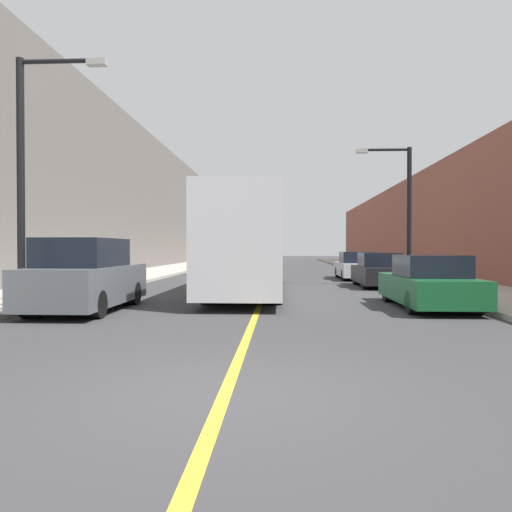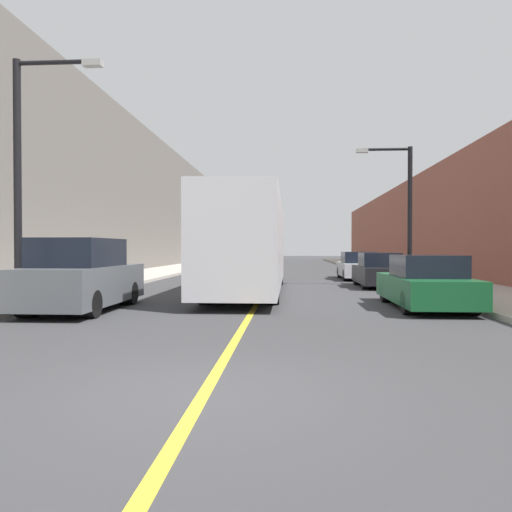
% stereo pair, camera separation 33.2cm
% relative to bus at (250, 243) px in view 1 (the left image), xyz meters
% --- Properties ---
extents(ground_plane, '(200.00, 200.00, 0.00)m').
position_rel_bus_xyz_m(ground_plane, '(0.54, -13.22, -1.88)').
color(ground_plane, '#38383A').
extents(sidewalk_left, '(3.90, 72.00, 0.15)m').
position_rel_bus_xyz_m(sidewalk_left, '(-7.29, 16.78, -1.80)').
color(sidewalk_left, '#B2AA9E').
rests_on(sidewalk_left, ground).
extents(sidewalk_right, '(3.90, 72.00, 0.15)m').
position_rel_bus_xyz_m(sidewalk_right, '(8.37, 16.78, -1.80)').
color(sidewalk_right, '#B2AA9E').
rests_on(sidewalk_right, ground).
extents(building_row_left, '(4.00, 72.00, 10.80)m').
position_rel_bus_xyz_m(building_row_left, '(-11.23, 16.78, 3.52)').
color(building_row_left, '#66605B').
rests_on(building_row_left, ground).
extents(building_row_right, '(4.00, 72.00, 6.77)m').
position_rel_bus_xyz_m(building_row_right, '(12.32, 16.78, 1.51)').
color(building_row_right, brown).
rests_on(building_row_right, ground).
extents(road_center_line, '(0.16, 72.00, 0.01)m').
position_rel_bus_xyz_m(road_center_line, '(0.54, 16.78, -1.87)').
color(road_center_line, gold).
rests_on(road_center_line, ground).
extents(bus, '(2.44, 12.77, 3.52)m').
position_rel_bus_xyz_m(bus, '(0.00, 0.00, 0.00)').
color(bus, silver).
rests_on(bus, ground).
extents(parked_suv_left, '(1.96, 4.73, 1.95)m').
position_rel_bus_xyz_m(parked_suv_left, '(-4.07, -5.80, -0.98)').
color(parked_suv_left, '#51565B').
rests_on(parked_suv_left, ground).
extents(car_right_near, '(1.88, 4.70, 1.50)m').
position_rel_bus_xyz_m(car_right_near, '(5.34, -4.64, -1.20)').
color(car_right_near, '#145128').
rests_on(car_right_near, ground).
extents(car_right_mid, '(1.77, 4.21, 1.49)m').
position_rel_bus_xyz_m(car_right_mid, '(5.37, 2.89, -1.21)').
color(car_right_mid, black).
rests_on(car_right_mid, ground).
extents(car_right_far, '(1.90, 4.73, 1.49)m').
position_rel_bus_xyz_m(car_right_far, '(5.23, 8.31, -1.20)').
color(car_right_far, silver).
rests_on(car_right_far, ground).
extents(street_lamp_left, '(2.40, 0.24, 6.50)m').
position_rel_bus_xyz_m(street_lamp_left, '(-5.41, -6.17, 2.01)').
color(street_lamp_left, black).
rests_on(street_lamp_left, sidewalk_left).
extents(street_lamp_right, '(2.40, 0.24, 5.92)m').
position_rel_bus_xyz_m(street_lamp_right, '(6.48, 3.07, 1.71)').
color(street_lamp_right, black).
rests_on(street_lamp_right, sidewalk_right).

